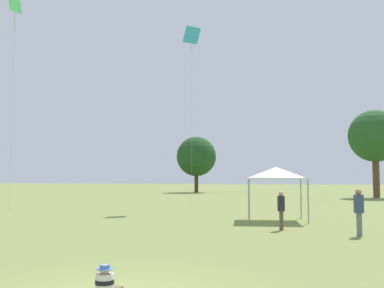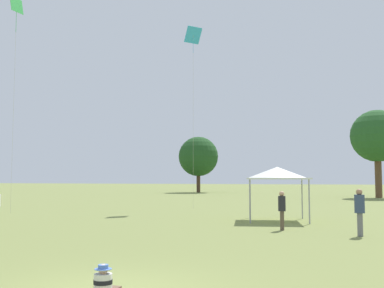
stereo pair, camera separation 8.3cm
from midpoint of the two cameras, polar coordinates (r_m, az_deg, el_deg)
name	(u,v)px [view 2 (the right image)]	position (r m, az deg, el deg)	size (l,w,h in m)	color
seated_toddler	(104,282)	(9.02, -10.89, -16.88)	(0.45, 0.55, 0.57)	brown
person_standing_0	(282,207)	(19.46, 11.47, -7.81)	(0.41, 0.41, 1.64)	brown
person_standing_1	(360,208)	(18.29, 20.64, -7.62)	(0.49, 0.49, 1.78)	slate
canopy_tent	(277,173)	(23.59, 10.86, -3.68)	(3.56, 3.56, 2.77)	white
kite_0	(16,13)	(31.96, -21.33, 15.22)	(0.38, 1.01, 13.73)	green
kite_2	(193,39)	(33.95, 0.22, 13.16)	(1.30, 1.31, 13.25)	#339EDB
distant_tree_0	(198,157)	(68.14, 0.85, -1.60)	(6.00, 6.00, 8.45)	#473323
distant_tree_1	(377,136)	(54.15, 22.49, 0.91)	(5.81, 5.81, 9.79)	brown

